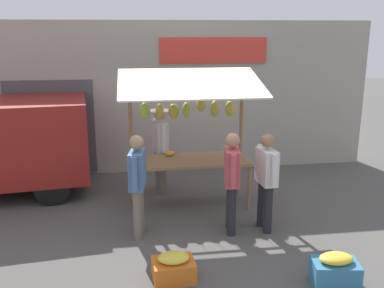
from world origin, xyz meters
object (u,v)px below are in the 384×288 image
at_px(produce_crate_near, 335,271).
at_px(produce_crate_side, 174,268).
at_px(shopper_with_shopping_bag, 138,179).
at_px(vendor_with_sunhat, 160,143).
at_px(shopper_in_striped_shirt, 266,175).
at_px(shopper_with_ponytail, 232,176).
at_px(market_stall, 189,122).

height_order(produce_crate_near, produce_crate_side, produce_crate_near).
height_order(shopper_with_shopping_bag, produce_crate_near, shopper_with_shopping_bag).
xyz_separation_m(vendor_with_sunhat, produce_crate_near, (-1.98, 3.69, -0.82)).
relative_size(vendor_with_sunhat, shopper_in_striped_shirt, 1.06).
distance_m(shopper_with_ponytail, produce_crate_side, 1.84).
relative_size(produce_crate_near, produce_crate_side, 1.11).
distance_m(shopper_in_striped_shirt, produce_crate_near, 1.90).
bearing_deg(shopper_in_striped_shirt, shopper_with_ponytail, 85.20).
distance_m(shopper_with_ponytail, shopper_in_striped_shirt, 0.57).
relative_size(market_stall, shopper_with_shopping_bag, 1.51).
relative_size(shopper_with_ponytail, produce_crate_side, 2.88).
bearing_deg(vendor_with_sunhat, shopper_with_shopping_bag, -26.34).
distance_m(shopper_with_ponytail, produce_crate_near, 2.10).
bearing_deg(produce_crate_side, market_stall, -102.09).
relative_size(shopper_with_ponytail, shopper_in_striped_shirt, 1.02).
bearing_deg(shopper_with_ponytail, shopper_with_shopping_bag, 96.77).
distance_m(shopper_with_shopping_bag, produce_crate_side, 1.62).
distance_m(vendor_with_sunhat, shopper_with_ponytail, 2.23).
relative_size(shopper_with_ponytail, produce_crate_near, 2.60).
relative_size(vendor_with_sunhat, produce_crate_side, 2.98).
bearing_deg(shopper_in_striped_shirt, produce_crate_side, 123.01).
bearing_deg(market_stall, produce_crate_near, 116.38).
relative_size(market_stall, shopper_in_striped_shirt, 1.55).
distance_m(produce_crate_near, produce_crate_side, 2.08).
xyz_separation_m(shopper_in_striped_shirt, produce_crate_near, (-0.41, 1.71, -0.73)).
height_order(vendor_with_sunhat, shopper_with_ponytail, vendor_with_sunhat).
relative_size(shopper_with_shopping_bag, shopper_with_ponytail, 1.00).
bearing_deg(produce_crate_side, shopper_with_ponytail, -129.73).
bearing_deg(vendor_with_sunhat, market_stall, 22.94).
height_order(shopper_with_ponytail, shopper_in_striped_shirt, shopper_with_ponytail).
height_order(market_stall, produce_crate_side, market_stall).
bearing_deg(shopper_with_shopping_bag, produce_crate_near, -117.21).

